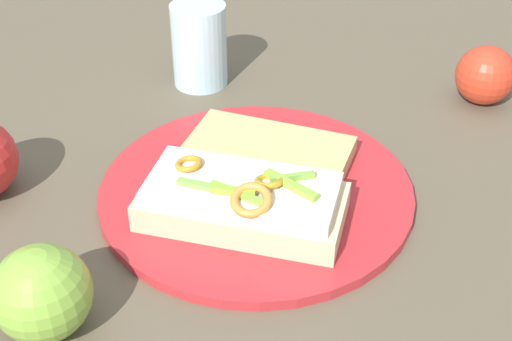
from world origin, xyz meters
The scene contains 7 objects.
ground_plane centered at (0.00, 0.00, 0.00)m, with size 2.00×2.00×0.00m, color brown.
plate centered at (0.00, 0.00, 0.01)m, with size 0.31×0.31×0.01m, color #B7282E.
sandwich centered at (-0.02, 0.05, 0.03)m, with size 0.21×0.14×0.06m.
bread_slice_side centered at (0.02, -0.05, 0.02)m, with size 0.17×0.09×0.02m, color tan.
apple_0 centered at (-0.13, -0.30, 0.04)m, with size 0.07×0.07×0.07m, color red.
apple_1 centered at (0.05, 0.23, 0.04)m, with size 0.08×0.08×0.08m, color #7DAC3B.
drinking_glass centered at (0.18, -0.16, 0.05)m, with size 0.07×0.07×0.10m, color silver.
Camera 1 is at (-0.30, 0.47, 0.44)m, focal length 49.78 mm.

